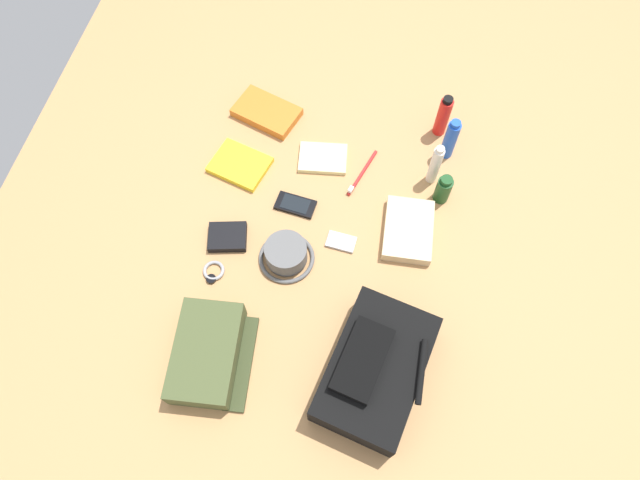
% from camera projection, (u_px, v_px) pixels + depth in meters
% --- Properties ---
extents(ground_plane, '(2.64, 2.02, 0.02)m').
position_uv_depth(ground_plane, '(320.00, 248.00, 1.60)').
color(ground_plane, tan).
rests_on(ground_plane, ground).
extents(backpack, '(0.39, 0.30, 0.14)m').
position_uv_depth(backpack, '(375.00, 369.00, 1.38)').
color(backpack, black).
rests_on(backpack, ground_plane).
extents(toiletry_pouch, '(0.28, 0.22, 0.08)m').
position_uv_depth(toiletry_pouch, '(208.00, 354.00, 1.41)').
color(toiletry_pouch, '#47512D').
rests_on(toiletry_pouch, ground_plane).
extents(bucket_hat, '(0.16, 0.16, 0.07)m').
position_uv_depth(bucket_hat, '(286.00, 254.00, 1.55)').
color(bucket_hat, '#606060').
rests_on(bucket_hat, ground_plane).
extents(sunscreen_spray, '(0.04, 0.04, 0.16)m').
position_uv_depth(sunscreen_spray, '(443.00, 116.00, 1.71)').
color(sunscreen_spray, red).
rests_on(sunscreen_spray, ground_plane).
extents(deodorant_spray, '(0.04, 0.04, 0.16)m').
position_uv_depth(deodorant_spray, '(450.00, 139.00, 1.67)').
color(deodorant_spray, blue).
rests_on(deodorant_spray, ground_plane).
extents(toothpaste_tube, '(0.03, 0.03, 0.16)m').
position_uv_depth(toothpaste_tube, '(435.00, 165.00, 1.63)').
color(toothpaste_tube, white).
rests_on(toothpaste_tube, ground_plane).
extents(shampoo_bottle, '(0.05, 0.05, 0.10)m').
position_uv_depth(shampoo_bottle, '(443.00, 189.00, 1.62)').
color(shampoo_bottle, '#19471E').
rests_on(shampoo_bottle, ground_plane).
extents(paperback_novel, '(0.19, 0.24, 0.03)m').
position_uv_depth(paperback_novel, '(267.00, 112.00, 1.79)').
color(paperback_novel, orange).
rests_on(paperback_novel, ground_plane).
extents(travel_guidebook, '(0.18, 0.20, 0.02)m').
position_uv_depth(travel_guidebook, '(240.00, 165.00, 1.71)').
color(travel_guidebook, yellow).
rests_on(travel_guidebook, ground_plane).
extents(cell_phone, '(0.08, 0.13, 0.01)m').
position_uv_depth(cell_phone, '(295.00, 205.00, 1.65)').
color(cell_phone, black).
rests_on(cell_phone, ground_plane).
extents(media_player, '(0.06, 0.09, 0.01)m').
position_uv_depth(media_player, '(341.00, 242.00, 1.59)').
color(media_player, '#B7B7BC').
rests_on(media_player, ground_plane).
extents(wristwatch, '(0.07, 0.06, 0.01)m').
position_uv_depth(wristwatch, '(213.00, 272.00, 1.55)').
color(wristwatch, '#99999E').
rests_on(wristwatch, ground_plane).
extents(toothbrush, '(0.18, 0.07, 0.02)m').
position_uv_depth(toothbrush, '(361.00, 175.00, 1.69)').
color(toothbrush, red).
rests_on(toothbrush, ground_plane).
extents(wallet, '(0.11, 0.13, 0.02)m').
position_uv_depth(wallet, '(228.00, 237.00, 1.59)').
color(wallet, black).
rests_on(wallet, ground_plane).
extents(notepad, '(0.13, 0.16, 0.02)m').
position_uv_depth(notepad, '(323.00, 158.00, 1.72)').
color(notepad, beige).
rests_on(notepad, ground_plane).
extents(folded_towel, '(0.21, 0.15, 0.04)m').
position_uv_depth(folded_towel, '(408.00, 230.00, 1.60)').
color(folded_towel, beige).
rests_on(folded_towel, ground_plane).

